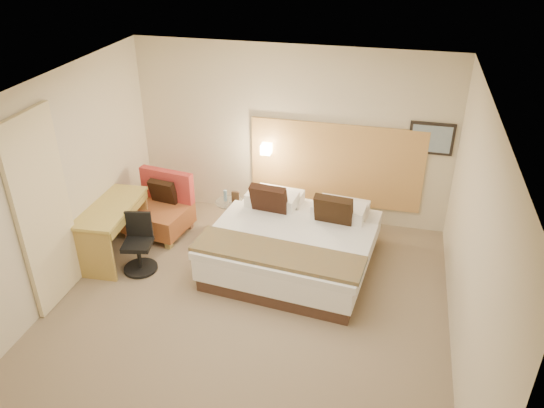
% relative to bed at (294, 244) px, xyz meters
% --- Properties ---
extents(floor, '(4.80, 5.00, 0.02)m').
position_rel_bed_xyz_m(floor, '(-0.35, -1.13, -0.34)').
color(floor, '#827058').
rests_on(floor, ground).
extents(ceiling, '(4.80, 5.00, 0.02)m').
position_rel_bed_xyz_m(ceiling, '(-0.35, -1.13, 2.38)').
color(ceiling, white).
rests_on(ceiling, floor).
extents(wall_back, '(4.80, 0.02, 2.70)m').
position_rel_bed_xyz_m(wall_back, '(-0.35, 1.38, 1.02)').
color(wall_back, beige).
rests_on(wall_back, floor).
extents(wall_front, '(4.80, 0.02, 2.70)m').
position_rel_bed_xyz_m(wall_front, '(-0.35, -3.64, 1.02)').
color(wall_front, beige).
rests_on(wall_front, floor).
extents(wall_left, '(0.02, 5.00, 2.70)m').
position_rel_bed_xyz_m(wall_left, '(-2.76, -1.13, 1.02)').
color(wall_left, beige).
rests_on(wall_left, floor).
extents(wall_right, '(0.02, 5.00, 2.70)m').
position_rel_bed_xyz_m(wall_right, '(2.06, -1.13, 1.02)').
color(wall_right, beige).
rests_on(wall_right, floor).
extents(headboard_panel, '(2.60, 0.04, 1.30)m').
position_rel_bed_xyz_m(headboard_panel, '(0.35, 1.34, 0.62)').
color(headboard_panel, tan).
rests_on(headboard_panel, wall_back).
extents(art_frame, '(0.62, 0.03, 0.47)m').
position_rel_bed_xyz_m(art_frame, '(1.67, 1.35, 1.17)').
color(art_frame, black).
rests_on(art_frame, wall_back).
extents(art_canvas, '(0.54, 0.01, 0.39)m').
position_rel_bed_xyz_m(art_canvas, '(1.67, 1.33, 1.17)').
color(art_canvas, '#778EA4').
rests_on(art_canvas, wall_back).
extents(lamp_arm, '(0.02, 0.12, 0.02)m').
position_rel_bed_xyz_m(lamp_arm, '(-0.70, 1.29, 0.82)').
color(lamp_arm, silver).
rests_on(lamp_arm, wall_back).
extents(lamp_shade, '(0.15, 0.15, 0.15)m').
position_rel_bed_xyz_m(lamp_shade, '(-0.70, 1.23, 0.82)').
color(lamp_shade, '#F3E2BD').
rests_on(lamp_shade, wall_back).
extents(curtain, '(0.06, 0.90, 2.42)m').
position_rel_bed_xyz_m(curtain, '(-2.71, -1.38, 0.89)').
color(curtain, beige).
rests_on(curtain, wall_left).
extents(bottle_a, '(0.06, 0.06, 0.17)m').
position_rel_bed_xyz_m(bottle_a, '(-1.19, 0.68, 0.24)').
color(bottle_a, '#80ABC5').
rests_on(bottle_a, side_table).
extents(menu_folder, '(0.12, 0.06, 0.19)m').
position_rel_bed_xyz_m(menu_folder, '(-1.02, 0.64, 0.25)').
color(menu_folder, '#382516').
rests_on(menu_folder, side_table).
extents(bed, '(2.29, 2.24, 1.03)m').
position_rel_bed_xyz_m(bed, '(0.00, 0.00, 0.00)').
color(bed, '#422B21').
rests_on(bed, floor).
extents(lounge_chair, '(0.96, 0.87, 0.91)m').
position_rel_bed_xyz_m(lounge_chair, '(-2.13, 0.38, 0.03)').
color(lounge_chair, tan).
rests_on(lounge_chair, floor).
extents(side_table, '(0.49, 0.49, 0.49)m').
position_rel_bed_xyz_m(side_table, '(-1.12, 0.66, -0.06)').
color(side_table, silver).
rests_on(side_table, floor).
extents(desk, '(0.66, 1.30, 0.79)m').
position_rel_bed_xyz_m(desk, '(-2.46, -0.37, 0.29)').
color(desk, gold).
rests_on(desk, floor).
extents(desk_chair, '(0.54, 0.54, 0.81)m').
position_rel_bed_xyz_m(desk_chair, '(-2.00, -0.60, -0.00)').
color(desk_chair, black).
rests_on(desk_chair, floor).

